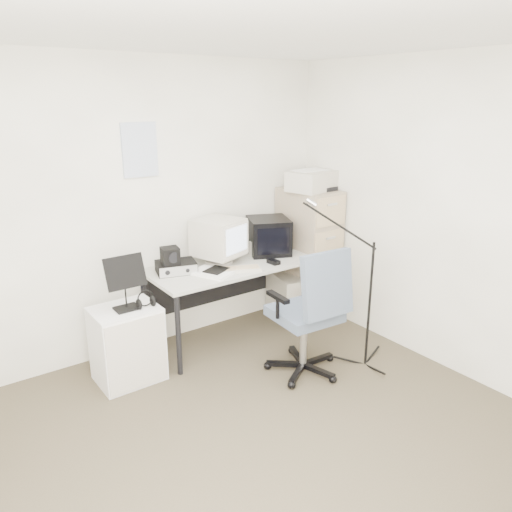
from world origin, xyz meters
TOP-DOWN VIEW (x-y plane):
  - floor at (0.00, 0.00)m, footprint 3.60×3.60m
  - ceiling at (0.00, 0.00)m, footprint 3.60×3.60m
  - wall_back at (0.00, 1.80)m, footprint 3.60×0.02m
  - wall_right at (1.80, 0.00)m, footprint 0.02×3.60m
  - wall_calendar at (-0.02, 1.79)m, footprint 0.30×0.02m
  - filing_cabinet at (1.58, 1.48)m, footprint 0.40×0.60m
  - printer at (1.58, 1.44)m, footprint 0.54×0.42m
  - desk at (0.63, 1.45)m, footprint 1.50×0.70m
  - crt_monitor at (0.56, 1.54)m, footprint 0.47×0.48m
  - crt_tv at (1.11, 1.53)m, footprint 0.50×0.51m
  - desk_speaker at (0.94, 1.53)m, footprint 0.08×0.08m
  - keyboard at (0.58, 1.27)m, footprint 0.44×0.30m
  - mouse at (0.95, 1.23)m, footprint 0.08×0.12m
  - radio_receiver at (0.13, 1.54)m, footprint 0.38×0.32m
  - radio_speaker at (0.07, 1.52)m, footprint 0.16×0.16m
  - papers at (0.36, 1.32)m, footprint 0.36×0.40m
  - pc_tower at (1.32, 1.51)m, footprint 0.32×0.53m
  - office_chair at (0.77, 0.60)m, footprint 0.66×0.66m
  - side_cart at (-0.43, 1.32)m, footprint 0.50×0.40m
  - music_stand at (-0.42, 1.30)m, footprint 0.33×0.23m
  - headphones at (-0.29, 1.24)m, footprint 0.17×0.17m
  - mic_stand at (1.28, 0.38)m, footprint 0.03×0.03m

SIDE VIEW (x-z plane):
  - floor at x=0.00m, z-range -0.01..0.00m
  - pc_tower at x=1.32m, z-range 0.00..0.46m
  - side_cart at x=-0.43m, z-range 0.00..0.61m
  - desk at x=0.63m, z-range 0.00..0.73m
  - office_chair at x=0.77m, z-range 0.00..1.08m
  - filing_cabinet at x=1.58m, z-range 0.00..1.30m
  - headphones at x=-0.29m, z-range 0.65..0.67m
  - mic_stand at x=1.28m, z-range 0.00..1.40m
  - papers at x=0.36m, z-range 0.73..0.75m
  - keyboard at x=0.58m, z-range 0.73..0.75m
  - mouse at x=0.95m, z-range 0.73..0.77m
  - radio_receiver at x=0.13m, z-range 0.73..0.82m
  - desk_speaker at x=0.94m, z-range 0.73..0.87m
  - music_stand at x=-0.42m, z-range 0.61..1.05m
  - radio_speaker at x=0.07m, z-range 0.82..0.97m
  - crt_tv at x=1.11m, z-range 0.73..1.07m
  - crt_monitor at x=0.56m, z-range 0.73..1.14m
  - wall_back at x=0.00m, z-range 0.00..2.50m
  - wall_right at x=1.80m, z-range 0.00..2.50m
  - printer at x=1.58m, z-range 1.30..1.49m
  - wall_calendar at x=-0.02m, z-range 1.53..1.97m
  - ceiling at x=0.00m, z-range 2.50..2.50m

